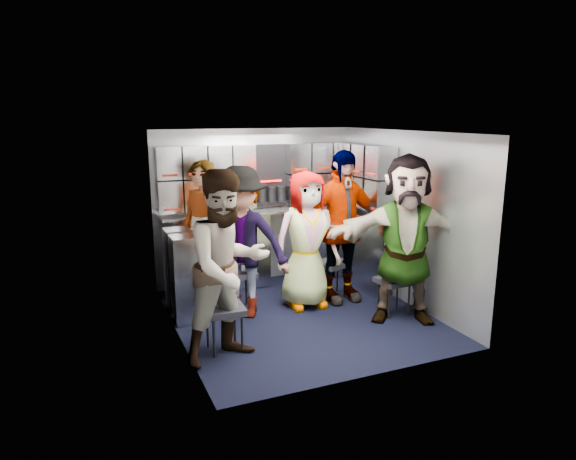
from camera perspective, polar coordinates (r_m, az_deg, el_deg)
name	(u,v)px	position (r m, az deg, el deg)	size (l,w,h in m)	color
floor	(300,316)	(6.03, 1.36, -9.56)	(3.00, 3.00, 0.00)	black
wall_back	(256,206)	(7.07, -3.59, 2.68)	(2.80, 0.04, 2.10)	#989EA6
wall_left	(174,240)	(5.30, -12.51, -1.06)	(0.04, 3.00, 2.10)	#989EA6
wall_right	(405,218)	(6.40, 12.92, 1.29)	(0.04, 3.00, 2.10)	#989EA6
ceiling	(301,132)	(5.57, 1.48, 10.83)	(2.80, 3.00, 0.02)	silver
cart_bank_back	(262,249)	(7.00, -2.95, -2.07)	(2.68, 0.38, 0.99)	#A8ACB8
cart_bank_left	(186,274)	(6.02, -11.28, -4.82)	(0.38, 0.76, 0.99)	#A8ACB8
counter	(261,211)	(6.89, -3.00, 2.11)	(2.68, 0.42, 0.03)	silver
locker_bank_back	(259,175)	(6.87, -3.22, 6.09)	(2.68, 0.28, 0.82)	#A8ACB8
locker_bank_right	(366,176)	(6.82, 8.65, 5.92)	(0.28, 1.00, 0.82)	#A8ACB8
right_cabinet	(367,251)	(6.93, 8.80, -2.33)	(0.28, 1.20, 1.00)	#A8ACB8
coffee_niche	(270,176)	(6.99, -1.99, 6.05)	(0.46, 0.16, 0.84)	black
red_latch_strip	(266,224)	(6.73, -2.41, 0.69)	(2.60, 0.02, 0.03)	#991808
jump_seat_near_left	(224,312)	(5.11, -7.13, -8.99)	(0.40, 0.38, 0.46)	black
jump_seat_mid_left	(237,275)	(6.11, -5.67, -5.01)	(0.43, 0.41, 0.49)	black
jump_seat_center	(300,269)	(6.38, 1.37, -4.38)	(0.46, 0.45, 0.46)	black
jump_seat_mid_right	(333,265)	(6.59, 4.97, -3.93)	(0.47, 0.45, 0.45)	black
jump_seat_near_right	(394,283)	(6.10, 11.70, -5.74)	(0.39, 0.38, 0.43)	black
attendant_standing	(204,235)	(6.18, -9.37, -0.53)	(0.65, 0.42, 1.77)	black
attendant_arc_a	(228,267)	(4.78, -6.70, -4.12)	(0.88, 0.69, 1.82)	black
attendant_arc_b	(241,243)	(5.82, -5.24, -1.42)	(1.12, 0.64, 1.74)	black
attendant_arc_c	(307,240)	(6.11, 2.08, -1.11)	(0.80, 0.52, 1.65)	black
attendant_arc_d	(340,227)	(6.30, 5.83, 0.33)	(1.10, 0.46, 1.88)	black
attendant_arc_e	(406,239)	(5.80, 12.95, -1.00)	(1.74, 0.56, 1.88)	black
bottle_left	(236,203)	(6.70, -5.81, 2.98)	(0.06, 0.06, 0.25)	white
bottle_mid	(242,202)	(6.72, -5.11, 3.15)	(0.07, 0.07, 0.28)	white
bottle_right	(306,198)	(7.05, 1.97, 3.60)	(0.07, 0.07, 0.27)	white
cup_left	(233,210)	(6.69, -6.10, 2.26)	(0.09, 0.09, 0.09)	tan
cup_right	(344,201)	(7.33, 6.28, 3.26)	(0.08, 0.08, 0.11)	tan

